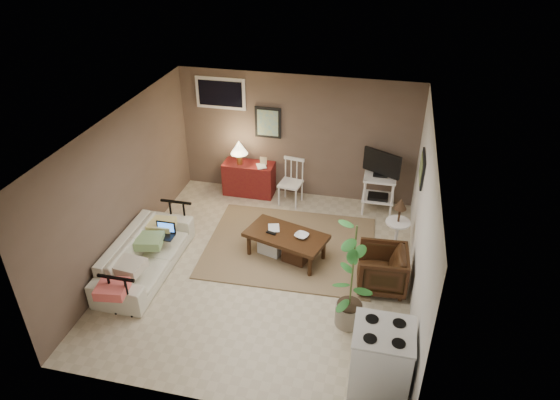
% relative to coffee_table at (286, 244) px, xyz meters
% --- Properties ---
extents(floor, '(5.00, 5.00, 0.00)m').
position_rel_coffee_table_xyz_m(floor, '(-0.25, -0.39, -0.27)').
color(floor, '#C1B293').
rests_on(floor, ground).
extents(art_back, '(0.50, 0.03, 0.60)m').
position_rel_coffee_table_xyz_m(art_back, '(-0.80, 2.09, 1.18)').
color(art_back, black).
extents(art_right, '(0.03, 0.60, 0.45)m').
position_rel_coffee_table_xyz_m(art_right, '(1.97, 0.66, 1.25)').
color(art_right, black).
extents(window, '(0.96, 0.03, 0.60)m').
position_rel_coffee_table_xyz_m(window, '(-1.70, 2.09, 1.68)').
color(window, white).
extents(rug, '(2.84, 2.31, 0.03)m').
position_rel_coffee_table_xyz_m(rug, '(0.02, 0.28, -0.26)').
color(rug, '#8D6D52').
rests_on(rug, floor).
extents(coffee_table, '(1.42, 1.00, 0.49)m').
position_rel_coffee_table_xyz_m(coffee_table, '(0.00, 0.00, 0.00)').
color(coffee_table, '#38220F').
rests_on(coffee_table, floor).
extents(sofa, '(0.60, 2.06, 0.81)m').
position_rel_coffee_table_xyz_m(sofa, '(-2.05, -0.81, 0.13)').
color(sofa, beige).
rests_on(sofa, floor).
extents(sofa_pillows, '(0.40, 1.96, 0.14)m').
position_rel_coffee_table_xyz_m(sofa_pillows, '(-2.00, -1.05, 0.23)').
color(sofa_pillows, beige).
rests_on(sofa_pillows, sofa).
extents(sofa_end_rails, '(0.56, 2.06, 0.69)m').
position_rel_coffee_table_xyz_m(sofa_end_rails, '(-1.93, -0.81, 0.08)').
color(sofa_end_rails, black).
rests_on(sofa_end_rails, floor).
extents(laptop, '(0.32, 0.23, 0.22)m').
position_rel_coffee_table_xyz_m(laptop, '(-1.85, -0.45, 0.25)').
color(laptop, black).
rests_on(laptop, sofa).
extents(red_console, '(0.98, 0.44, 1.14)m').
position_rel_coffee_table_xyz_m(red_console, '(-1.16, 1.88, 0.12)').
color(red_console, maroon).
rests_on(red_console, floor).
extents(spindle_chair, '(0.46, 0.46, 0.89)m').
position_rel_coffee_table_xyz_m(spindle_chair, '(-0.27, 1.71, 0.15)').
color(spindle_chair, white).
rests_on(spindle_chair, floor).
extents(tv_stand, '(0.67, 0.47, 1.22)m').
position_rel_coffee_table_xyz_m(tv_stand, '(1.36, 1.76, 0.38)').
color(tv_stand, white).
rests_on(tv_stand, floor).
extents(side_table, '(0.40, 0.40, 1.06)m').
position_rel_coffee_table_xyz_m(side_table, '(1.73, 0.49, 0.38)').
color(side_table, white).
rests_on(side_table, floor).
extents(armchair, '(0.70, 0.74, 0.72)m').
position_rel_coffee_table_xyz_m(armchair, '(1.55, -0.39, 0.09)').
color(armchair, '#321A0E').
rests_on(armchair, floor).
extents(potted_plant, '(0.41, 0.41, 1.64)m').
position_rel_coffee_table_xyz_m(potted_plant, '(1.16, -1.26, 0.60)').
color(potted_plant, gray).
rests_on(potted_plant, floor).
extents(stove, '(0.69, 0.64, 0.90)m').
position_rel_coffee_table_xyz_m(stove, '(1.62, -2.21, 0.18)').
color(stove, white).
rests_on(stove, floor).
extents(bowl, '(0.22, 0.12, 0.21)m').
position_rel_coffee_table_xyz_m(bowl, '(0.26, -0.03, 0.29)').
color(bowl, '#38220F').
rests_on(bowl, coffee_table).
extents(book_table, '(0.18, 0.07, 0.24)m').
position_rel_coffee_table_xyz_m(book_table, '(-0.30, 0.08, 0.31)').
color(book_table, '#38220F').
rests_on(book_table, coffee_table).
extents(book_console, '(0.17, 0.09, 0.23)m').
position_rel_coffee_table_xyz_m(book_console, '(-0.95, 1.77, 0.50)').
color(book_console, '#38220F').
rests_on(book_console, red_console).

